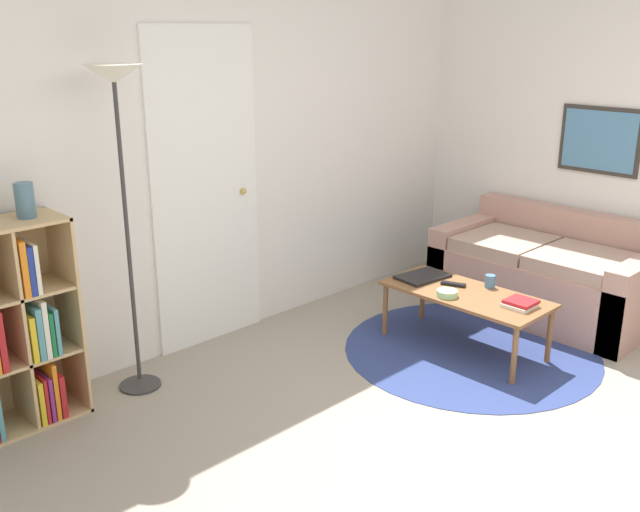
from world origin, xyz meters
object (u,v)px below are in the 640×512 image
object	(u,v)px
floor_lamp	(117,116)
bowl	(447,293)
coffee_table	(465,298)
couch	(548,275)
cup	(490,281)
vase_on_shelf	(25,200)
laptop	(423,276)

from	to	relation	value
floor_lamp	bowl	world-z (taller)	floor_lamp
coffee_table	couch	bearing A→B (deg)	-3.00
bowl	cup	size ratio (longest dim) A/B	1.59
coffee_table	vase_on_shelf	world-z (taller)	vase_on_shelf
floor_lamp	bowl	xyz separation A→B (m)	(1.69, -1.00, -1.19)
couch	coffee_table	distance (m)	1.01
couch	cup	distance (m)	0.83
floor_lamp	laptop	xyz separation A→B (m)	(1.86, -0.67, -1.20)
coffee_table	vase_on_shelf	distance (m)	2.75
cup	bowl	bearing A→B (deg)	163.64
floor_lamp	couch	size ratio (longest dim) A/B	1.21
bowl	laptop	bearing A→B (deg)	62.79
coffee_table	vase_on_shelf	bearing A→B (deg)	154.23
floor_lamp	vase_on_shelf	size ratio (longest dim) A/B	10.28
bowl	couch	bearing A→B (deg)	-4.76
coffee_table	cup	world-z (taller)	cup
floor_lamp	couch	xyz separation A→B (m)	(2.85, -1.10, -1.33)
cup	vase_on_shelf	world-z (taller)	vase_on_shelf
coffee_table	bowl	xyz separation A→B (m)	(-0.15, 0.04, 0.06)
bowl	vase_on_shelf	bearing A→B (deg)	153.65
coffee_table	cup	bearing A→B (deg)	-16.32
floor_lamp	cup	bearing A→B (deg)	-28.45
bowl	coffee_table	bearing A→B (deg)	-16.41
floor_lamp	cup	distance (m)	2.59
couch	vase_on_shelf	size ratio (longest dim) A/B	8.49
cup	floor_lamp	bearing A→B (deg)	151.55
vase_on_shelf	floor_lamp	bearing A→B (deg)	-9.90
couch	laptop	size ratio (longest dim) A/B	4.12
bowl	cup	xyz separation A→B (m)	(0.34, -0.10, 0.02)
coffee_table	laptop	world-z (taller)	laptop
vase_on_shelf	laptop	bearing A→B (deg)	-17.71
laptop	coffee_table	bearing A→B (deg)	-93.58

